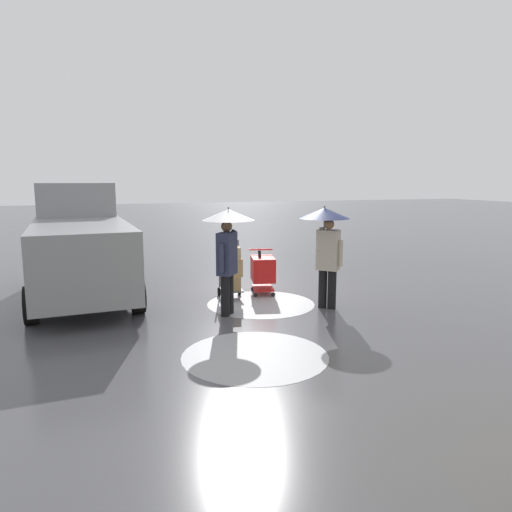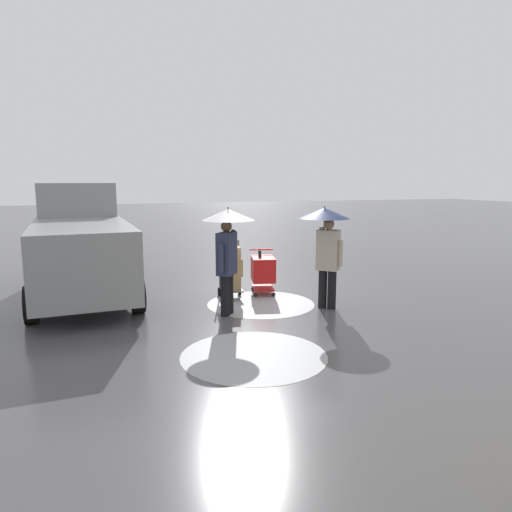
{
  "view_description": "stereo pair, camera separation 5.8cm",
  "coord_description": "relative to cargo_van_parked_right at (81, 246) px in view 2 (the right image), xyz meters",
  "views": [
    {
      "loc": [
        3.86,
        9.92,
        2.67
      ],
      "look_at": [
        0.58,
        0.52,
        1.05
      ],
      "focal_mm": 32.78,
      "sensor_mm": 36.0,
      "label": 1
    },
    {
      "loc": [
        3.8,
        9.93,
        2.67
      ],
      "look_at": [
        0.58,
        0.52,
        1.05
      ],
      "focal_mm": 32.78,
      "sensor_mm": 36.0,
      "label": 2
    }
  ],
  "objects": [
    {
      "name": "ground_plane",
      "position": [
        -4.17,
        1.38,
        -1.18
      ],
      "size": [
        90.0,
        90.0,
        0.0
      ],
      "primitive_type": "plane",
      "color": "#4C4C51"
    },
    {
      "name": "slush_patch_near_cluster",
      "position": [
        -3.67,
        1.99,
        -1.18
      ],
      "size": [
        2.34,
        2.34,
        0.01
      ],
      "primitive_type": "cylinder",
      "color": "#999BA0",
      "rests_on": "ground"
    },
    {
      "name": "slush_patch_under_van",
      "position": [
        -2.55,
        4.83,
        -1.18
      ],
      "size": [
        2.27,
        2.27,
        0.01
      ],
      "primitive_type": "cylinder",
      "color": "#999BA0",
      "rests_on": "ground"
    },
    {
      "name": "cargo_van_parked_right",
      "position": [
        0.0,
        0.0,
        0.0
      ],
      "size": [
        2.41,
        5.44,
        2.6
      ],
      "color": "gray",
      "rests_on": "ground"
    },
    {
      "name": "shopping_cart_vendor",
      "position": [
        -4.03,
        1.13,
        -0.61
      ],
      "size": [
        0.72,
        0.92,
        1.04
      ],
      "color": "red",
      "rests_on": "ground"
    },
    {
      "name": "hand_dolly_boxes",
      "position": [
        -3.19,
        1.33,
        -0.5
      ],
      "size": [
        0.59,
        0.76,
        1.32
      ],
      "color": "#515156",
      "rests_on": "ground"
    },
    {
      "name": "pedestrian_pink_side",
      "position": [
        -2.8,
        2.49,
        0.41
      ],
      "size": [
        1.04,
        1.04,
        2.15
      ],
      "color": "black",
      "rests_on": "ground"
    },
    {
      "name": "pedestrian_black_side",
      "position": [
        -4.85,
        2.71,
        0.39
      ],
      "size": [
        1.04,
        1.04,
        2.15
      ],
      "color": "black",
      "rests_on": "ground"
    }
  ]
}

